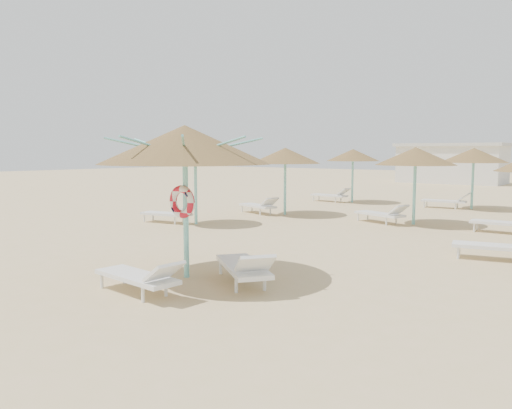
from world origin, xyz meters
The scene contains 6 objects.
ground centered at (0.00, 0.00, 0.00)m, with size 120.00×120.00×0.00m, color tan.
main_palapa centered at (-0.41, -0.28, 2.67)m, with size 3.42×3.42×3.06m.
lounger_main_a centered at (-0.13, -1.66, 0.34)m, with size 2.01×0.72×0.72m.
lounger_main_b centered at (0.92, -0.03, 0.38)m, with size 2.13×1.81×0.79m.
palapa_field centered at (2.14, 10.93, 2.32)m, with size 19.68×13.92×2.72m.
service_hut centered at (-6.00, 35.00, 1.64)m, with size 8.40×4.40×3.25m.
Camera 1 is at (6.85, -7.19, 2.53)m, focal length 35.00 mm.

